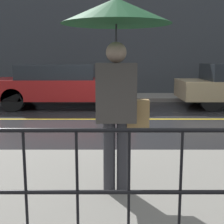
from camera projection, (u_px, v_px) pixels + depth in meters
name	position (u px, v px, depth m)	size (l,w,h in m)	color
ground_plane	(102.00, 119.00, 8.37)	(80.00, 80.00, 0.00)	#262628
sidewalk_near	(89.00, 190.00, 3.72)	(28.00, 2.81, 0.14)	gray
sidewalk_far	(106.00, 97.00, 12.49)	(28.00, 1.79, 0.14)	gray
lane_marking	(102.00, 119.00, 8.37)	(25.20, 0.12, 0.01)	gold
building_storefront	(106.00, 34.00, 13.08)	(28.00, 0.30, 5.26)	#383D42
railing_foreground	(77.00, 170.00, 2.47)	(12.00, 0.04, 0.94)	black
pedestrian	(117.00, 36.00, 3.25)	(1.15, 1.15, 2.09)	#333338
car_red	(63.00, 85.00, 10.29)	(4.67, 1.86, 1.41)	maroon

